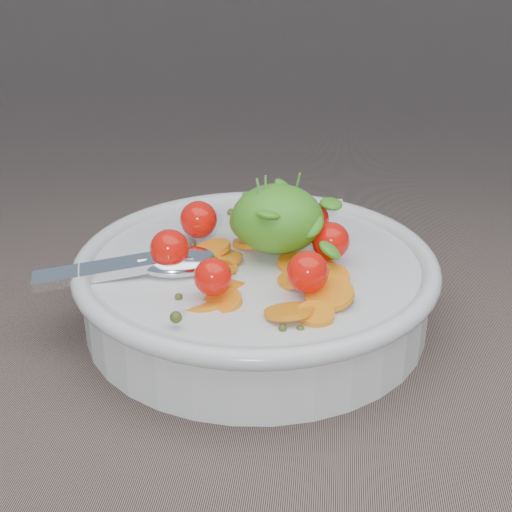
# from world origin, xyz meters

# --- Properties ---
(ground) EXTENTS (6.00, 6.00, 0.00)m
(ground) POSITION_xyz_m (0.00, 0.00, 0.00)
(ground) COLOR #755F53
(ground) RESTS_ON ground
(bowl) EXTENTS (0.30, 0.27, 0.12)m
(bowl) POSITION_xyz_m (-0.01, 0.03, 0.03)
(bowl) COLOR silver
(bowl) RESTS_ON ground
(napkin) EXTENTS (0.20, 0.18, 0.01)m
(napkin) POSITION_xyz_m (-0.02, 0.19, 0.00)
(napkin) COLOR white
(napkin) RESTS_ON ground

